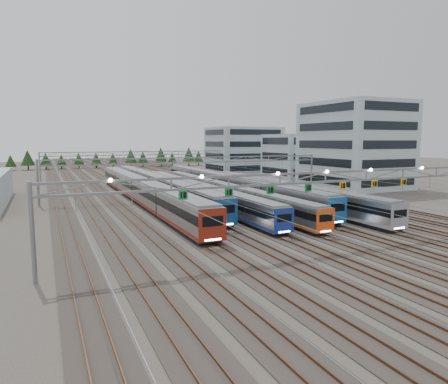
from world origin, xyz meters
name	(u,v)px	position (x,y,z in m)	size (l,w,h in m)	color
ground	(323,245)	(0.00, 0.00, 0.00)	(400.00, 400.00, 0.00)	#47423A
track_bed	(133,169)	(0.00, 100.00, 1.49)	(54.00, 260.00, 5.42)	#2D2823
train_a	(140,189)	(-11.25, 37.72, 2.32)	(3.17, 67.95, 4.14)	black
train_b	(157,185)	(-6.75, 43.49, 2.26)	(3.08, 66.68, 4.02)	black
train_c	(197,192)	(-2.25, 32.71, 1.97)	(2.64, 57.16, 3.44)	black
train_d	(222,192)	(2.25, 31.71, 1.91)	(2.56, 58.57, 3.33)	black
train_e	(226,184)	(6.75, 39.75, 2.22)	(3.03, 67.96, 3.95)	black
train_f	(282,192)	(11.25, 25.97, 2.09)	(2.82, 51.88, 3.68)	black
gantry_near	(326,179)	(-0.05, -0.12, 7.09)	(56.36, 0.61, 8.08)	gray
gantry_mid	(194,165)	(0.00, 40.00, 6.39)	(56.36, 0.36, 8.00)	gray
gantry_far	(143,156)	(0.00, 85.00, 6.39)	(56.36, 0.36, 8.00)	gray
depot_bldg_south	(354,145)	(40.48, 40.50, 10.01)	(18.00, 22.00, 20.01)	#A6BCC7
depot_bldg_mid	(295,156)	(40.25, 64.50, 6.43)	(14.00, 16.00, 12.86)	#A6BCC7
depot_bldg_north	(243,150)	(36.33, 90.11, 7.75)	(22.00, 18.00, 15.51)	#A6BCC7
treeline	(106,157)	(-4.05, 133.36, 4.23)	(87.50, 5.60, 7.02)	#332114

